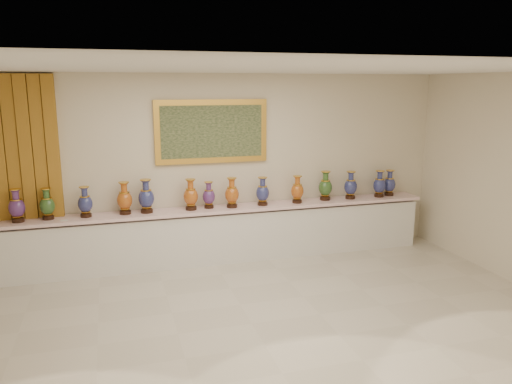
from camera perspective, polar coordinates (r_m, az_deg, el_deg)
The scene contains 18 objects.
ground at distance 6.22m, azimuth -0.49°, elevation -14.82°, with size 8.00×8.00×0.00m, color beige.
room at distance 7.93m, azimuth -23.63°, elevation 2.25°, with size 8.00×8.00×8.00m.
counter at distance 8.11m, azimuth -4.94°, elevation -5.00°, with size 7.28×0.48×0.90m.
vase_1 at distance 7.86m, azimuth -25.67°, elevation -1.58°, with size 0.25×0.25×0.48m.
vase_2 at distance 7.85m, azimuth -22.75°, elevation -1.42°, with size 0.24×0.24×0.46m.
vase_3 at distance 7.79m, azimuth -18.94°, elevation -1.24°, with size 0.22×0.22×0.46m.
vase_4 at distance 7.79m, azimuth -14.78°, elevation -0.85°, with size 0.26×0.26×0.50m.
vase_5 at distance 7.79m, azimuth -12.43°, elevation -0.65°, with size 0.27×0.27×0.52m.
vase_6 at distance 7.85m, azimuth -7.47°, elevation -0.46°, with size 0.27×0.27×0.49m.
vase_7 at distance 7.94m, azimuth -5.42°, elevation -0.48°, with size 0.20×0.20×0.43m.
vase_8 at distance 7.95m, azimuth -2.77°, elevation -0.24°, with size 0.27×0.27×0.48m.
vase_9 at distance 8.09m, azimuth 0.76°, elevation -0.07°, with size 0.25×0.25×0.46m.
vase_10 at distance 8.28m, azimuth 4.74°, elevation 0.15°, with size 0.23×0.23×0.46m.
vase_11 at distance 8.54m, azimuth 7.93°, elevation 0.56°, with size 0.25×0.25×0.50m.
vase_12 at distance 8.71m, azimuth 10.76°, elevation 0.63°, with size 0.25×0.25×0.48m.
vase_13 at distance 8.96m, azimuth 13.92°, elevation 0.77°, with size 0.28×0.28×0.47m.
vase_14 at distance 9.11m, azimuth 15.01°, elevation 0.88°, with size 0.26×0.26×0.45m.
label_card at distance 7.73m, azimuth -21.09°, elevation -3.05°, with size 0.10×0.06×0.00m, color white.
Camera 1 is at (-1.52, -5.33, 2.82)m, focal length 35.00 mm.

